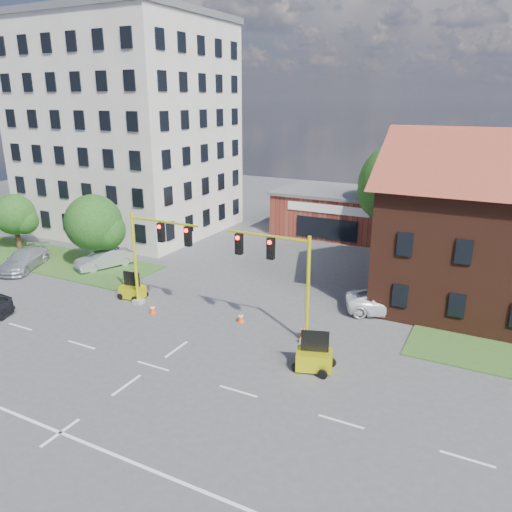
% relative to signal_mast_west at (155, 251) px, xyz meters
% --- Properties ---
extents(ground, '(120.00, 120.00, 0.00)m').
position_rel_signal_mast_west_xyz_m(ground, '(4.36, -6.00, -3.92)').
color(ground, '#454548').
rests_on(ground, ground).
extents(grass_verge_nw, '(22.00, 6.00, 0.08)m').
position_rel_signal_mast_west_xyz_m(grass_verge_nw, '(-15.64, 4.00, -3.88)').
color(grass_verge_nw, '#2A521E').
rests_on(grass_verge_nw, ground).
extents(lane_markings, '(60.00, 36.00, 0.01)m').
position_rel_signal_mast_west_xyz_m(lane_markings, '(4.36, -9.00, -3.91)').
color(lane_markings, white).
rests_on(lane_markings, ground).
extents(office_block, '(18.40, 15.40, 20.60)m').
position_rel_signal_mast_west_xyz_m(office_block, '(-15.64, 15.91, 6.39)').
color(office_block, beige).
rests_on(office_block, ground).
extents(brick_shop, '(12.40, 8.40, 4.30)m').
position_rel_signal_mast_west_xyz_m(brick_shop, '(4.36, 23.99, -1.76)').
color(brick_shop, maroon).
rests_on(brick_shop, ground).
extents(tree_large, '(8.21, 7.82, 9.64)m').
position_rel_signal_mast_west_xyz_m(tree_large, '(11.25, 21.08, 1.57)').
color(tree_large, '#342213').
rests_on(tree_large, ground).
extents(tree_nw_front, '(4.72, 4.49, 5.92)m').
position_rel_signal_mast_west_xyz_m(tree_nw_front, '(-9.42, 4.58, -0.41)').
color(tree_nw_front, '#342213').
rests_on(tree_nw_front, ground).
extents(tree_nw_rear, '(3.80, 3.62, 4.99)m').
position_rel_signal_mast_west_xyz_m(tree_nw_rear, '(-19.46, 5.08, -0.88)').
color(tree_nw_rear, '#342213').
rests_on(tree_nw_rear, ground).
extents(signal_mast_west, '(5.30, 0.60, 6.20)m').
position_rel_signal_mast_west_xyz_m(signal_mast_west, '(0.00, 0.00, 0.00)').
color(signal_mast_west, gray).
rests_on(signal_mast_west, ground).
extents(signal_mast_east, '(5.30, 0.60, 6.20)m').
position_rel_signal_mast_west_xyz_m(signal_mast_east, '(8.71, 0.00, 0.00)').
color(signal_mast_east, gray).
rests_on(signal_mast_east, ground).
extents(trailer_west, '(1.69, 1.21, 1.82)m').
position_rel_signal_mast_west_xyz_m(trailer_west, '(-2.60, 0.60, -3.35)').
color(trailer_west, '#FFFA15').
rests_on(trailer_west, ground).
extents(trailer_east, '(2.08, 1.70, 2.04)m').
position_rel_signal_mast_west_xyz_m(trailer_east, '(11.79, -2.51, -3.28)').
color(trailer_east, '#FFFA15').
rests_on(trailer_east, ground).
extents(cone_a, '(0.40, 0.40, 0.70)m').
position_rel_signal_mast_west_xyz_m(cone_a, '(0.20, -0.81, -3.58)').
color(cone_a, '#FF4E0D').
rests_on(cone_a, ground).
extents(cone_b, '(0.40, 0.40, 0.70)m').
position_rel_signal_mast_west_xyz_m(cone_b, '(5.80, 0.65, -3.58)').
color(cone_b, '#FF4E0D').
rests_on(cone_b, ground).
extents(cone_c, '(0.40, 0.40, 0.70)m').
position_rel_signal_mast_west_xyz_m(cone_c, '(10.91, -1.67, -3.58)').
color(cone_c, '#FF4E0D').
rests_on(cone_c, ground).
extents(cone_d, '(0.40, 0.40, 0.70)m').
position_rel_signal_mast_west_xyz_m(cone_d, '(9.93, 0.61, -3.58)').
color(cone_d, '#FF4E0D').
rests_on(cone_d, ground).
extents(pickup_white, '(5.79, 4.15, 1.46)m').
position_rel_signal_mast_west_xyz_m(pickup_white, '(13.44, 6.14, -3.19)').
color(pickup_white, white).
rests_on(pickup_white, ground).
extents(sedan_silver_front, '(3.24, 4.89, 1.52)m').
position_rel_signal_mast_west_xyz_m(sedan_silver_front, '(-8.94, 4.61, -3.16)').
color(sedan_silver_front, '#B2B5BA').
rests_on(sedan_silver_front, ground).
extents(sedan_silver_rear, '(4.10, 5.80, 1.56)m').
position_rel_signal_mast_west_xyz_m(sedan_silver_rear, '(-14.42, 1.42, -3.14)').
color(sedan_silver_rear, '#B2B5BA').
rests_on(sedan_silver_rear, ground).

